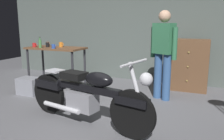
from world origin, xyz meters
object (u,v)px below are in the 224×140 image
at_px(mug_orange_travel, 61,45).
at_px(mug_blue_enamel, 53,46).
at_px(wooden_dresser, 189,65).
at_px(storage_bin, 29,86).
at_px(bottle, 40,43).
at_px(person_standing, 163,51).
at_px(mug_brown_stoneware, 48,44).
at_px(mug_red_diner, 34,45).
at_px(mug_black_matte, 47,45).
at_px(motorcycle, 86,94).

height_order(mug_orange_travel, mug_blue_enamel, mug_orange_travel).
height_order(wooden_dresser, storage_bin, wooden_dresser).
distance_m(mug_orange_travel, bottle, 0.46).
height_order(person_standing, bottle, person_standing).
bearing_deg(mug_blue_enamel, mug_brown_stoneware, 138.02).
relative_size(person_standing, mug_orange_travel, 13.63).
xyz_separation_m(wooden_dresser, mug_red_diner, (-3.28, -1.00, 0.40)).
xyz_separation_m(wooden_dresser, mug_black_matte, (-2.99, -0.91, 0.40)).
xyz_separation_m(storage_bin, mug_brown_stoneware, (-0.20, 0.93, 0.78)).
bearing_deg(person_standing, mug_blue_enamel, 31.13).
bearing_deg(storage_bin, motorcycle, -25.11).
relative_size(wooden_dresser, mug_red_diner, 9.60).
relative_size(mug_brown_stoneware, mug_black_matte, 0.95).
distance_m(motorcycle, storage_bin, 2.00).
bearing_deg(mug_orange_travel, bottle, -134.26).
height_order(motorcycle, bottle, bottle).
xyz_separation_m(mug_brown_stoneware, mug_orange_travel, (0.44, -0.10, 0.01)).
relative_size(mug_orange_travel, mug_black_matte, 1.12).
height_order(motorcycle, mug_blue_enamel, motorcycle).
height_order(mug_red_diner, mug_blue_enamel, mug_red_diner).
bearing_deg(wooden_dresser, bottle, -160.32).
bearing_deg(person_standing, wooden_dresser, -89.90).
relative_size(wooden_dresser, mug_orange_travel, 8.98).
bearing_deg(storage_bin, mug_blue_enamel, 61.80).
distance_m(motorcycle, person_standing, 1.83).
distance_m(mug_black_matte, bottle, 0.19).
distance_m(motorcycle, wooden_dresser, 2.71).
distance_m(wooden_dresser, mug_red_diner, 3.45).
relative_size(motorcycle, mug_brown_stoneware, 20.68).
xyz_separation_m(mug_red_diner, bottle, (0.23, -0.09, 0.05)).
distance_m(wooden_dresser, mug_blue_enamel, 2.93).
xyz_separation_m(wooden_dresser, bottle, (-3.05, -1.09, 0.45)).
bearing_deg(wooden_dresser, mug_black_matte, -163.11).
bearing_deg(storage_bin, person_standing, 16.18).
distance_m(mug_blue_enamel, bottle, 0.36).
height_order(motorcycle, mug_red_diner, motorcycle).
xyz_separation_m(person_standing, mug_blue_enamel, (-2.29, -0.24, 0.02)).
relative_size(storage_bin, mug_blue_enamel, 4.09).
xyz_separation_m(person_standing, mug_brown_stoneware, (-2.77, 0.19, 0.02)).
height_order(mug_red_diner, mug_orange_travel, mug_orange_travel).
xyz_separation_m(storage_bin, mug_blue_enamel, (0.27, 0.51, 0.78)).
distance_m(person_standing, mug_black_matte, 2.59).
relative_size(storage_bin, mug_brown_stoneware, 4.22).
distance_m(mug_orange_travel, mug_blue_enamel, 0.33).
relative_size(mug_red_diner, mug_blue_enamel, 1.07).
xyz_separation_m(mug_blue_enamel, bottle, (-0.35, 0.00, 0.05)).
distance_m(wooden_dresser, mug_brown_stoneware, 3.26).
distance_m(mug_brown_stoneware, mug_blue_enamel, 0.64).
bearing_deg(bottle, mug_red_diner, 159.79).
distance_m(mug_red_diner, mug_brown_stoneware, 0.36).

